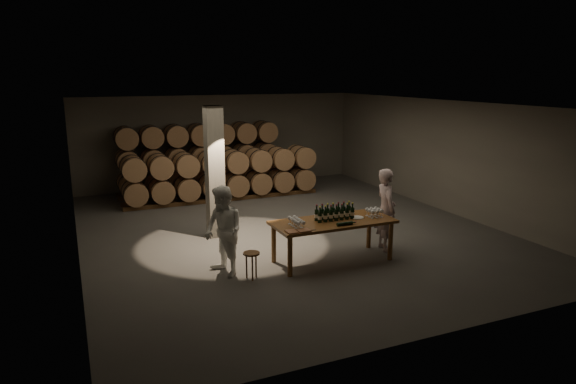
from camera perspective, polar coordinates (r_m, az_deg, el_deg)
name	(u,v)px	position (r m, az deg, el deg)	size (l,w,h in m)	color
room	(215,172)	(12.53, -8.14, 2.17)	(12.00, 12.00, 12.00)	#4E4B49
tasting_table	(333,225)	(10.92, 5.01, -3.71)	(2.60, 1.10, 0.90)	brown
barrel_stack_back	(199,157)	(17.58, -9.82, 3.89)	(5.48, 0.95, 2.31)	#51351C
barrel_stack_front	(223,174)	(16.40, -7.27, 2.01)	(6.26, 0.95, 1.57)	#51351C
bottle_cluster	(335,214)	(10.93, 5.20, -2.44)	(0.87, 0.24, 0.35)	black
lying_bottles	(345,224)	(10.57, 6.37, -3.52)	(0.44, 0.07, 0.07)	black
glass_cluster_left	(296,221)	(10.41, 0.93, -3.19)	(0.19, 0.52, 0.17)	silver
glass_cluster_right	(374,210)	(11.28, 9.56, -2.04)	(0.31, 0.31, 0.19)	silver
plate	(357,217)	(11.15, 7.69, -2.82)	(0.28, 0.28, 0.02)	silver
notebook_near	(304,231)	(10.13, 1.75, -4.30)	(0.25, 0.20, 0.03)	brown
notebook_corner	(291,232)	(10.07, 0.39, -4.42)	(0.21, 0.26, 0.02)	brown
pen	(313,230)	(10.20, 2.77, -4.25)	(0.01, 0.01, 0.13)	black
stool	(251,257)	(10.09, -4.08, -7.24)	(0.32, 0.32, 0.54)	#51351C
person_man	(386,210)	(11.77, 10.82, -1.93)	(0.68, 0.45, 1.88)	beige
person_woman	(223,231)	(10.19, -7.19, -4.37)	(0.88, 0.68, 1.81)	white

